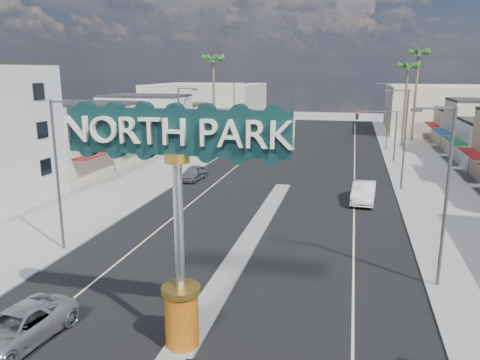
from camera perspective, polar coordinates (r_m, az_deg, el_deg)
The scene contains 23 objects.
ground at distance 45.06m, azimuth 5.48°, elevation -0.45°, with size 160.00×160.00×0.00m, color gray.
road at distance 45.06m, azimuth 5.48°, elevation -0.44°, with size 20.00×120.00×0.01m, color black.
median_island at distance 29.95m, azimuth 1.08°, elevation -7.37°, with size 1.30×30.00×0.16m, color gray.
sidewalk_left at distance 48.93m, azimuth -10.97°, elevation 0.53°, with size 8.00×120.00×0.12m, color gray.
sidewalk_right at distance 45.35m, azimuth 23.27°, elevation -1.32°, with size 8.00×120.00×0.12m, color gray.
storefront_row_left at distance 64.32m, azimuth -14.47°, elevation 6.02°, with size 12.00×42.00×6.00m, color beige.
backdrop_far_left at distance 92.95m, azimuth -4.09°, elevation 9.13°, with size 20.00×20.00×8.00m, color #B7B29E.
backdrop_far_right at distance 90.05m, azimuth 23.96°, elevation 7.91°, with size 20.00×20.00×8.00m, color beige.
gateway_sign at distance 17.15m, azimuth -7.57°, elevation -2.77°, with size 8.20×1.50×9.15m.
traffic_signal_left at distance 59.69m, azimuth -1.31°, elevation 7.14°, with size 5.09×0.45×6.00m.
traffic_signal_right at distance 57.81m, azimuth 16.70°, elevation 6.39°, with size 5.09×0.45×6.00m.
streetlight_l_near at distance 29.12m, azimuth -21.19°, elevation 1.34°, with size 2.03×0.22×9.00m.
streetlight_l_mid at distance 46.72m, azimuth -7.22°, elevation 6.31°, with size 2.03×0.22×9.00m.
streetlight_l_far at distance 67.64m, azimuth -0.59°, elevation 8.54°, with size 2.03×0.22×9.00m.
streetlight_r_near at distance 24.43m, azimuth 23.56°, elevation -1.03°, with size 2.03×0.22×9.00m.
streetlight_r_mid at distance 43.95m, azimuth 19.27°, elevation 5.25°, with size 2.03×0.22×9.00m.
streetlight_r_far at distance 65.76m, azimuth 17.50°, elevation 7.80°, with size 2.03×0.22×9.00m.
palm_left_far at distance 66.17m, azimuth -3.26°, elevation 13.98°, with size 2.60×2.60×13.10m.
palm_right_mid at distance 69.73m, azimuth 19.77°, elevation 12.47°, with size 2.60×2.60×12.10m.
palm_right_far at distance 75.93m, azimuth 20.95°, elevation 13.73°, with size 2.60×2.60×14.10m.
suv_left at distance 21.26m, azimuth -25.55°, elevation -15.96°, with size 2.35×5.10×1.42m, color silver.
car_parked_left at distance 46.45m, azimuth -5.66°, elevation 0.85°, with size 1.66×4.14×1.41m, color slate.
car_parked_right at distance 39.76m, azimuth 14.83°, elevation -1.44°, with size 1.79×5.14×1.69m, color silver.
Camera 1 is at (6.02, -13.38, 10.62)m, focal length 35.00 mm.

